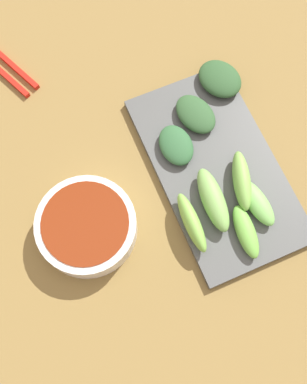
% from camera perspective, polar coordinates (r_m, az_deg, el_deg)
% --- Properties ---
extents(tabletop, '(2.10, 2.10, 0.02)m').
position_cam_1_polar(tabletop, '(0.67, 1.04, -0.29)').
color(tabletop, olive).
rests_on(tabletop, ground).
extents(sauce_bowl, '(0.14, 0.14, 0.04)m').
position_cam_1_polar(sauce_bowl, '(0.63, -8.33, -4.28)').
color(sauce_bowl, silver).
rests_on(sauce_bowl, tabletop).
extents(serving_plate, '(0.17, 0.30, 0.01)m').
position_cam_1_polar(serving_plate, '(0.67, 7.78, 3.15)').
color(serving_plate, '#4B4E4C').
rests_on(serving_plate, tabletop).
extents(broccoli_leafy_0, '(0.07, 0.08, 0.02)m').
position_cam_1_polar(broccoli_leafy_0, '(0.69, 5.28, 9.66)').
color(broccoli_leafy_0, '#2E542C').
rests_on(broccoli_leafy_0, serving_plate).
extents(broccoli_stalk_1, '(0.05, 0.09, 0.03)m').
position_cam_1_polar(broccoli_stalk_1, '(0.65, 10.96, 1.41)').
color(broccoli_stalk_1, '#7AB54C').
rests_on(broccoli_stalk_1, serving_plate).
extents(broccoli_stalk_2, '(0.02, 0.09, 0.03)m').
position_cam_1_polar(broccoli_stalk_2, '(0.62, 4.80, -3.81)').
color(broccoli_stalk_2, '#79B747').
rests_on(broccoli_stalk_2, serving_plate).
extents(broccoli_stalk_3, '(0.04, 0.10, 0.03)m').
position_cam_1_polar(broccoli_stalk_3, '(0.63, 7.45, -0.96)').
color(broccoli_stalk_3, '#76AE53').
rests_on(broccoli_stalk_3, serving_plate).
extents(broccoli_stalk_4, '(0.04, 0.08, 0.02)m').
position_cam_1_polar(broccoli_stalk_4, '(0.63, 11.45, -4.86)').
color(broccoli_stalk_4, '#68AD40').
rests_on(broccoli_stalk_4, serving_plate).
extents(broccoli_leafy_5, '(0.08, 0.09, 0.02)m').
position_cam_1_polar(broccoli_leafy_5, '(0.72, 8.29, 13.81)').
color(broccoli_leafy_5, '#2B5029').
rests_on(broccoli_leafy_5, serving_plate).
extents(broccoli_stalk_6, '(0.04, 0.08, 0.02)m').
position_cam_1_polar(broccoli_stalk_6, '(0.65, 12.79, -1.30)').
color(broccoli_stalk_6, '#73BC57').
rests_on(broccoli_stalk_6, serving_plate).
extents(broccoli_leafy_7, '(0.05, 0.07, 0.02)m').
position_cam_1_polar(broccoli_leafy_7, '(0.66, 2.83, 5.86)').
color(broccoli_leafy_7, '#2E5D34').
rests_on(broccoli_leafy_7, serving_plate).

